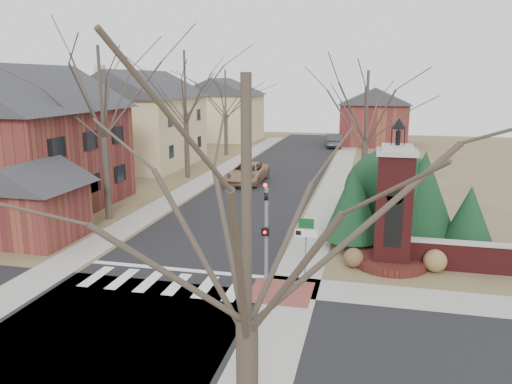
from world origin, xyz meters
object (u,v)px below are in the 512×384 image
(sign_post, at_px, (306,238))
(distant_car, at_px, (334,140))
(brick_gate_monument, at_px, (393,218))
(pickup_truck, at_px, (247,173))
(traffic_signal_pole, at_px, (266,231))

(sign_post, bearing_deg, distant_car, 92.98)
(brick_gate_monument, distance_m, distant_car, 39.47)
(distant_car, bearing_deg, brick_gate_monument, 92.00)
(pickup_truck, relative_size, distant_car, 1.14)
(sign_post, bearing_deg, traffic_signal_pole, -132.43)
(distant_car, bearing_deg, sign_post, 86.82)
(traffic_signal_pole, height_order, distant_car, traffic_signal_pole)
(traffic_signal_pole, height_order, sign_post, traffic_signal_pole)
(traffic_signal_pole, xyz_separation_m, distant_car, (-0.90, 43.47, -1.76))
(sign_post, distance_m, distant_car, 42.13)
(sign_post, distance_m, brick_gate_monument, 4.55)
(brick_gate_monument, bearing_deg, traffic_signal_pole, -136.76)
(brick_gate_monument, xyz_separation_m, distant_car, (-5.60, 39.05, -1.34))
(sign_post, relative_size, distant_car, 0.55)
(traffic_signal_pole, distance_m, sign_post, 2.02)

